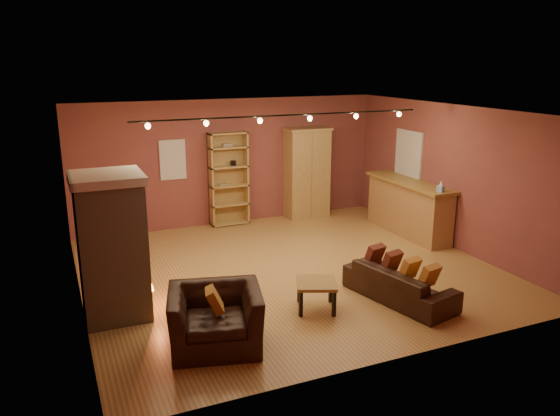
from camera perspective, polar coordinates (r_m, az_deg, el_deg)
name	(u,v)px	position (r m, az deg, el deg)	size (l,w,h in m)	color
floor	(290,270)	(9.79, 1.00, -6.50)	(7.00, 7.00, 0.00)	olive
ceiling	(290,111)	(9.12, 1.09, 10.05)	(7.00, 7.00, 0.00)	brown
back_wall	(230,162)	(12.33, -5.22, 4.80)	(7.00, 0.02, 2.80)	brown
left_wall	(73,216)	(8.58, -20.79, -0.83)	(0.02, 6.50, 2.80)	brown
right_wall	(452,177)	(11.23, 17.57, 3.11)	(0.02, 6.50, 2.80)	brown
fireplace	(112,247)	(8.13, -17.10, -3.87)	(1.01, 0.98, 2.12)	tan
back_window	(173,160)	(11.95, -11.15, 4.97)	(0.56, 0.04, 0.86)	silver
bookcase	(228,178)	(12.26, -5.47, 3.14)	(0.86, 0.33, 2.10)	tan
armoire	(307,173)	(12.81, 2.81, 3.70)	(1.04, 0.60, 2.11)	tan
bar_counter	(408,207)	(11.93, 13.28, 0.09)	(0.64, 2.42, 1.16)	#AE8050
tissue_box	(441,187)	(10.96, 16.46, 2.09)	(0.14, 0.14, 0.21)	#81A8CE
right_window	(409,153)	(12.24, 13.30, 5.57)	(0.05, 0.90, 1.00)	silver
loveseat	(400,277)	(8.70, 12.41, -7.10)	(0.93, 1.90, 0.76)	black
armchair	(215,309)	(7.20, -6.81, -10.44)	(1.34, 1.04, 1.04)	black
coffee_table	(316,286)	(8.21, 3.82, -8.12)	(0.76, 0.76, 0.44)	olive
track_rail	(285,117)	(9.32, 0.57, 9.46)	(5.20, 0.09, 0.13)	black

